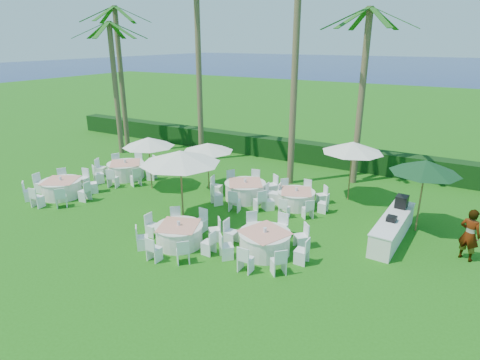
{
  "coord_description": "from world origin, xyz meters",
  "views": [
    {
      "loc": [
        9.64,
        -10.15,
        7.01
      ],
      "look_at": [
        1.59,
        3.91,
        1.3
      ],
      "focal_mm": 30.0,
      "sensor_mm": 36.0,
      "label": 1
    }
  ],
  "objects_px": {
    "umbrella_a": "(148,142)",
    "banquet_table_e": "(245,190)",
    "banquet_table_b": "(179,234)",
    "staff_person": "(470,235)",
    "banquet_table_a": "(62,188)",
    "banquet_table_f": "(296,198)",
    "umbrella_b": "(180,157)",
    "umbrella_green": "(426,167)",
    "umbrella_d": "(353,147)",
    "umbrella_c": "(208,147)",
    "banquet_table_c": "(265,242)",
    "banquet_table_d": "(126,170)",
    "buffet_table": "(393,227)"
  },
  "relations": [
    {
      "from": "banquet_table_a",
      "to": "banquet_table_c",
      "type": "xyz_separation_m",
      "value": [
        10.62,
        -0.01,
        -0.01
      ]
    },
    {
      "from": "buffet_table",
      "to": "staff_person",
      "type": "xyz_separation_m",
      "value": [
        2.43,
        -0.3,
        0.44
      ]
    },
    {
      "from": "umbrella_a",
      "to": "staff_person",
      "type": "distance_m",
      "value": 13.84
    },
    {
      "from": "banquet_table_b",
      "to": "banquet_table_f",
      "type": "relative_size",
      "value": 1.04
    },
    {
      "from": "umbrella_a",
      "to": "umbrella_c",
      "type": "distance_m",
      "value": 2.84
    },
    {
      "from": "umbrella_b",
      "to": "banquet_table_a",
      "type": "bearing_deg",
      "value": -174.33
    },
    {
      "from": "banquet_table_e",
      "to": "staff_person",
      "type": "xyz_separation_m",
      "value": [
        9.04,
        -0.99,
        0.47
      ]
    },
    {
      "from": "banquet_table_c",
      "to": "banquet_table_e",
      "type": "height_order",
      "value": "banquet_table_e"
    },
    {
      "from": "banquet_table_b",
      "to": "umbrella_c",
      "type": "height_order",
      "value": "umbrella_c"
    },
    {
      "from": "banquet_table_c",
      "to": "umbrella_b",
      "type": "height_order",
      "value": "umbrella_b"
    },
    {
      "from": "staff_person",
      "to": "banquet_table_e",
      "type": "bearing_deg",
      "value": 17.23
    },
    {
      "from": "banquet_table_d",
      "to": "staff_person",
      "type": "bearing_deg",
      "value": -1.76
    },
    {
      "from": "banquet_table_c",
      "to": "banquet_table_f",
      "type": "height_order",
      "value": "banquet_table_c"
    },
    {
      "from": "banquet_table_e",
      "to": "umbrella_green",
      "type": "distance_m",
      "value": 7.63
    },
    {
      "from": "umbrella_a",
      "to": "umbrella_d",
      "type": "relative_size",
      "value": 0.94
    },
    {
      "from": "banquet_table_e",
      "to": "staff_person",
      "type": "bearing_deg",
      "value": -6.28
    },
    {
      "from": "banquet_table_c",
      "to": "banquet_table_e",
      "type": "relative_size",
      "value": 0.95
    },
    {
      "from": "banquet_table_a",
      "to": "umbrella_green",
      "type": "bearing_deg",
      "value": 16.47
    },
    {
      "from": "banquet_table_f",
      "to": "umbrella_green",
      "type": "relative_size",
      "value": 1.01
    },
    {
      "from": "banquet_table_f",
      "to": "umbrella_b",
      "type": "bearing_deg",
      "value": -132.91
    },
    {
      "from": "banquet_table_e",
      "to": "umbrella_d",
      "type": "bearing_deg",
      "value": 29.3
    },
    {
      "from": "banquet_table_c",
      "to": "umbrella_b",
      "type": "relative_size",
      "value": 0.99
    },
    {
      "from": "banquet_table_e",
      "to": "umbrella_d",
      "type": "xyz_separation_m",
      "value": [
        4.14,
        2.32,
        2.06
      ]
    },
    {
      "from": "banquet_table_f",
      "to": "umbrella_d",
      "type": "bearing_deg",
      "value": 47.77
    },
    {
      "from": "banquet_table_b",
      "to": "umbrella_b",
      "type": "distance_m",
      "value": 3.04
    },
    {
      "from": "banquet_table_d",
      "to": "banquet_table_f",
      "type": "relative_size",
      "value": 1.14
    },
    {
      "from": "banquet_table_a",
      "to": "banquet_table_f",
      "type": "relative_size",
      "value": 1.12
    },
    {
      "from": "banquet_table_a",
      "to": "umbrella_b",
      "type": "xyz_separation_m",
      "value": [
        6.59,
        0.65,
        2.28
      ]
    },
    {
      "from": "staff_person",
      "to": "banquet_table_b",
      "type": "bearing_deg",
      "value": 47.29
    },
    {
      "from": "banquet_table_a",
      "to": "banquet_table_e",
      "type": "height_order",
      "value": "banquet_table_e"
    },
    {
      "from": "banquet_table_e",
      "to": "buffet_table",
      "type": "bearing_deg",
      "value": -5.98
    },
    {
      "from": "umbrella_green",
      "to": "staff_person",
      "type": "distance_m",
      "value": 2.82
    },
    {
      "from": "banquet_table_e",
      "to": "umbrella_b",
      "type": "bearing_deg",
      "value": -107.62
    },
    {
      "from": "umbrella_b",
      "to": "umbrella_d",
      "type": "relative_size",
      "value": 1.15
    },
    {
      "from": "umbrella_d",
      "to": "banquet_table_a",
      "type": "bearing_deg",
      "value": -151.93
    },
    {
      "from": "banquet_table_f",
      "to": "umbrella_d",
      "type": "xyz_separation_m",
      "value": [
        1.78,
        1.96,
        2.11
      ]
    },
    {
      "from": "banquet_table_c",
      "to": "banquet_table_d",
      "type": "bearing_deg",
      "value": 160.79
    },
    {
      "from": "banquet_table_d",
      "to": "umbrella_d",
      "type": "relative_size",
      "value": 1.2
    },
    {
      "from": "banquet_table_c",
      "to": "banquet_table_d",
      "type": "relative_size",
      "value": 0.95
    },
    {
      "from": "umbrella_a",
      "to": "banquet_table_e",
      "type": "bearing_deg",
      "value": 12.45
    },
    {
      "from": "banquet_table_e",
      "to": "umbrella_a",
      "type": "bearing_deg",
      "value": -167.55
    },
    {
      "from": "banquet_table_e",
      "to": "umbrella_b",
      "type": "relative_size",
      "value": 1.05
    },
    {
      "from": "banquet_table_e",
      "to": "umbrella_c",
      "type": "height_order",
      "value": "umbrella_c"
    },
    {
      "from": "umbrella_b",
      "to": "umbrella_c",
      "type": "height_order",
      "value": "umbrella_b"
    },
    {
      "from": "banquet_table_a",
      "to": "banquet_table_c",
      "type": "height_order",
      "value": "banquet_table_a"
    },
    {
      "from": "banquet_table_b",
      "to": "staff_person",
      "type": "distance_m",
      "value": 9.84
    },
    {
      "from": "banquet_table_b",
      "to": "umbrella_a",
      "type": "bearing_deg",
      "value": 140.67
    },
    {
      "from": "banquet_table_d",
      "to": "umbrella_d",
      "type": "distance_m",
      "value": 11.66
    },
    {
      "from": "banquet_table_b",
      "to": "banquet_table_d",
      "type": "height_order",
      "value": "banquet_table_d"
    },
    {
      "from": "banquet_table_e",
      "to": "umbrella_c",
      "type": "relative_size",
      "value": 1.33
    }
  ]
}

